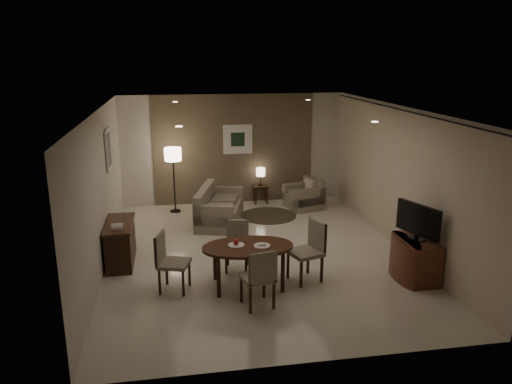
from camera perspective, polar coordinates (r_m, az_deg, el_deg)
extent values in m
cube|color=beige|center=(9.47, 0.21, -7.04)|extent=(5.50, 7.00, 0.00)
cube|color=white|center=(8.79, 0.22, 9.43)|extent=(5.50, 7.00, 0.00)
cube|color=brown|center=(12.42, -2.57, 4.91)|extent=(5.50, 0.00, 2.70)
cube|color=beige|center=(9.00, -17.31, 0.10)|extent=(0.00, 7.00, 2.70)
cube|color=beige|center=(9.87, 16.14, 1.53)|extent=(0.00, 7.00, 2.70)
cube|color=brown|center=(12.40, -2.57, 4.90)|extent=(3.96, 0.03, 2.70)
cylinder|color=black|center=(9.63, 16.34, 8.99)|extent=(0.03, 6.80, 0.03)
cube|color=silver|center=(12.35, -2.10, 6.04)|extent=(0.72, 0.03, 0.72)
cube|color=black|center=(12.33, -2.09, 6.03)|extent=(0.34, 0.01, 0.34)
cube|color=silver|center=(10.05, -16.53, 4.66)|extent=(0.03, 0.60, 0.80)
cube|color=gray|center=(10.05, -16.45, 4.66)|extent=(0.01, 0.46, 0.64)
cylinder|color=white|center=(6.88, -8.80, 7.42)|extent=(0.10, 0.10, 0.01)
cylinder|color=white|center=(7.47, 13.42, 7.81)|extent=(0.10, 0.10, 0.01)
cylinder|color=white|center=(10.46, -9.22, 10.12)|extent=(0.10, 0.10, 0.01)
cylinder|color=white|center=(10.85, 5.97, 10.43)|extent=(0.10, 0.10, 0.01)
cylinder|color=white|center=(7.99, -2.28, -6.07)|extent=(0.26, 0.26, 0.02)
cylinder|color=white|center=(7.96, 0.68, -6.16)|extent=(0.26, 0.26, 0.02)
sphere|color=#AB1314|center=(7.97, -2.29, -5.72)|extent=(0.09, 0.09, 0.09)
cube|color=white|center=(7.95, 0.68, -6.01)|extent=(0.12, 0.08, 0.03)
cylinder|color=#463D27|center=(11.60, 1.45, -2.70)|extent=(1.29, 1.29, 0.01)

